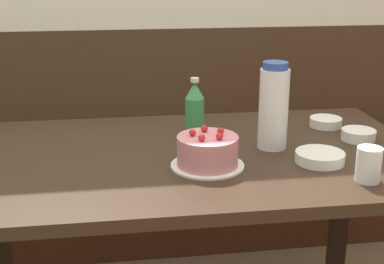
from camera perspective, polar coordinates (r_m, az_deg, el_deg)
The scene contains 9 objects.
bench_seat at distance 2.59m, azimuth -2.78°, elevation -6.69°, with size 2.79×0.38×0.47m.
dining_table at distance 1.67m, azimuth -0.22°, elevation -5.20°, with size 1.45×0.83×0.75m.
birthday_cake at distance 1.51m, azimuth 1.67°, elevation -2.12°, with size 0.21×0.21×0.11m.
water_pitcher at distance 1.66m, azimuth 8.69°, elevation 2.69°, with size 0.09×0.09×0.27m.
soju_bottle at distance 1.73m, azimuth 0.29°, elevation 2.34°, with size 0.06×0.06×0.20m.
bowl_soup_white at distance 1.82m, azimuth 17.33°, elevation -0.29°, with size 0.11×0.11×0.03m.
bowl_rice_small at distance 1.60m, azimuth 13.48°, elevation -2.63°, with size 0.14×0.14×0.03m.
bowl_side_dish at distance 1.94m, azimuth 14.07°, elevation 1.03°, with size 0.11×0.11×0.03m.
glass_water_tall at distance 1.49m, azimuth 18.32°, elevation -3.31°, with size 0.07×0.07×0.09m.
Camera 1 is at (-0.21, -1.52, 1.32)m, focal length 50.00 mm.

